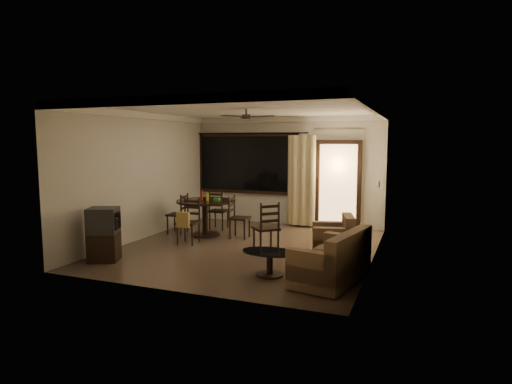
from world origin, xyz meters
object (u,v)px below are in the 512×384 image
at_px(tv_cabinet, 104,234).
at_px(dining_chair_west, 178,222).
at_px(dining_table, 205,208).
at_px(dining_chair_east, 239,225).
at_px(dining_chair_south, 188,229).
at_px(armchair, 335,239).
at_px(side_chair, 266,237).
at_px(dining_chair_north, 219,218).
at_px(coffee_table, 270,259).
at_px(sofa, 334,262).

bearing_deg(tv_cabinet, dining_chair_west, 65.72).
xyz_separation_m(dining_table, tv_cabinet, (-0.71, -2.56, -0.15)).
bearing_deg(tv_cabinet, dining_chair_east, 35.27).
relative_size(dining_chair_south, armchair, 1.03).
height_order(tv_cabinet, side_chair, side_chair).
bearing_deg(dining_table, dining_chair_west, -176.32).
relative_size(dining_chair_north, armchair, 1.03).
distance_m(dining_chair_west, dining_chair_east, 1.54).
bearing_deg(armchair, dining_table, 152.83).
relative_size(dining_chair_east, side_chair, 0.94).
bearing_deg(dining_chair_south, dining_chair_west, 129.51).
distance_m(tv_cabinet, armchair, 4.28).
relative_size(dining_chair_east, tv_cabinet, 0.97).
bearing_deg(dining_chair_south, side_chair, -6.40).
bearing_deg(armchair, side_chair, 177.30).
distance_m(dining_table, dining_chair_south, 0.92).
xyz_separation_m(dining_chair_east, side_chair, (1.01, -1.01, 0.02)).
xyz_separation_m(dining_table, coffee_table, (2.38, -2.30, -0.38)).
bearing_deg(tv_cabinet, side_chair, 8.03).
distance_m(dining_chair_west, tv_cabinet, 2.52).
bearing_deg(dining_chair_north, dining_chair_east, 136.76).
height_order(dining_table, armchair, dining_table).
xyz_separation_m(dining_chair_south, armchair, (3.09, 0.17, 0.01)).
bearing_deg(dining_chair_east, side_chair, -138.02).
height_order(dining_chair_east, dining_chair_north, same).
bearing_deg(dining_chair_west, coffee_table, 50.78).
xyz_separation_m(dining_chair_east, dining_chair_south, (-0.79, -0.90, 0.02)).
height_order(armchair, coffee_table, armchair).
bearing_deg(coffee_table, side_chair, 111.98).
xyz_separation_m(dining_chair_west, side_chair, (2.54, -0.92, 0.02)).
height_order(dining_table, sofa, dining_table).
distance_m(dining_chair_west, dining_chair_south, 1.10).
height_order(dining_chair_north, tv_cabinet, tv_cabinet).
bearing_deg(dining_chair_south, armchair, 0.17).
bearing_deg(dining_table, tv_cabinet, -105.53).
xyz_separation_m(dining_chair_north, armchair, (3.18, -1.47, 0.03)).
xyz_separation_m(dining_table, side_chair, (1.84, -0.96, -0.34)).
bearing_deg(tv_cabinet, dining_chair_south, 42.05).
distance_m(tv_cabinet, side_chair, 3.02).
height_order(dining_chair_east, coffee_table, dining_chair_east).
relative_size(dining_chair_west, dining_chair_south, 1.00).
distance_m(dining_table, armchair, 3.22).
distance_m(armchair, coffee_table, 1.78).
height_order(dining_chair_west, coffee_table, dining_chair_west).
relative_size(dining_chair_south, tv_cabinet, 0.97).
height_order(dining_chair_east, tv_cabinet, tv_cabinet).
relative_size(dining_chair_east, armchair, 1.03).
relative_size(dining_chair_west, armchair, 1.03).
bearing_deg(side_chair, dining_chair_north, -84.39).
bearing_deg(side_chair, dining_chair_south, -44.91).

